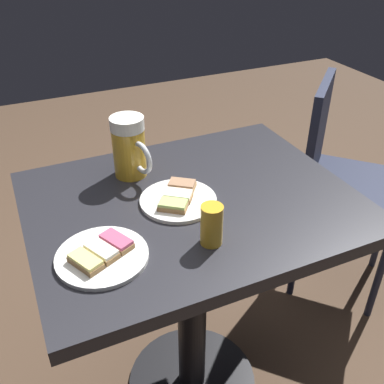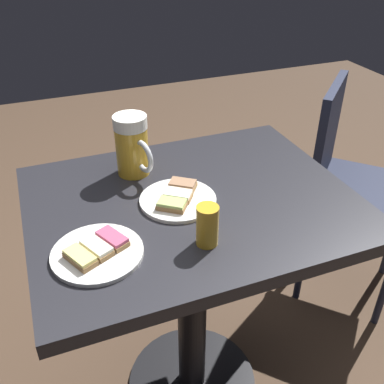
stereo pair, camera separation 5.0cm
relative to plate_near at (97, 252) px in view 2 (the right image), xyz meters
name	(u,v)px [view 2 (the right image)]	position (x,y,z in m)	size (l,w,h in m)	color
ground_plane	(192,381)	(0.13, -0.27, -0.79)	(6.00, 6.00, 0.00)	#4C3828
cafe_table	(192,250)	(0.13, -0.27, -0.18)	(0.65, 0.83, 0.78)	black
plate_near	(97,252)	(0.00, 0.00, 0.00)	(0.20, 0.20, 0.03)	white
plate_far	(177,198)	(0.13, -0.23, 0.00)	(0.20, 0.20, 0.03)	white
beer_mug	(133,146)	(0.31, -0.17, 0.08)	(0.15, 0.09, 0.17)	gold
beer_glass_small	(207,226)	(-0.05, -0.24, 0.04)	(0.05, 0.05, 0.10)	gold
cafe_chair	(349,178)	(0.38, -1.02, -0.25)	(0.54, 0.54, 0.89)	#1E2338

